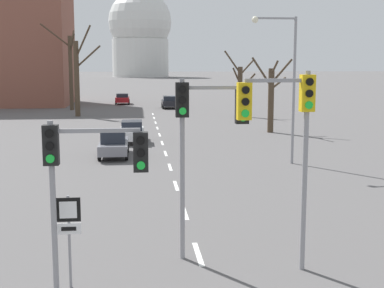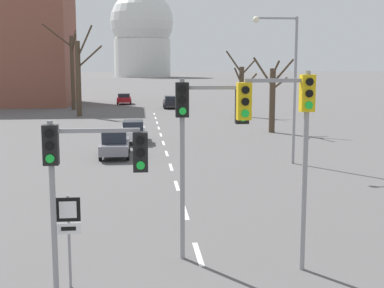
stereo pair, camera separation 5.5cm
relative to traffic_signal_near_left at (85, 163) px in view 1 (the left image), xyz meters
The scene contains 26 objects.
lane_stripe_1 4.91m from the traffic_signal_near_left, 36.84° to the left, with size 0.16×2.00×0.01m, color silver.
lane_stripe_2 8.03m from the traffic_signal_near_left, 66.07° to the left, with size 0.16×2.00×0.01m, color silver.
lane_stripe_3 12.06m from the traffic_signal_near_left, 75.10° to the left, with size 0.16×2.00×0.01m, color silver.
lane_stripe_4 16.34m from the traffic_signal_near_left, 79.24° to the left, with size 0.16×2.00×0.01m, color silver.
lane_stripe_5 20.71m from the traffic_signal_near_left, 81.59° to the left, with size 0.16×2.00×0.01m, color silver.
lane_stripe_6 25.12m from the traffic_signal_near_left, 83.11° to the left, with size 0.16×2.00×0.01m, color silver.
lane_stripe_7 29.57m from the traffic_signal_near_left, 84.16° to the left, with size 0.16×2.00×0.01m, color silver.
lane_stripe_8 34.02m from the traffic_signal_near_left, 84.93° to the left, with size 0.16×2.00×0.01m, color silver.
lane_stripe_9 38.49m from the traffic_signal_near_left, 85.53° to the left, with size 0.16×2.00×0.01m, color silver.
lane_stripe_10 42.96m from the traffic_signal_near_left, 86.00° to the left, with size 0.16×2.00×0.01m, color silver.
lane_stripe_11 47.44m from the traffic_signal_near_left, 86.38° to the left, with size 0.16×2.00×0.01m, color silver.
traffic_signal_near_left is the anchor object (origin of this frame).
traffic_signal_centre_tall 3.71m from the traffic_signal_near_left, 32.24° to the left, with size 2.04×0.34×5.14m.
traffic_signal_near_right 5.24m from the traffic_signal_near_left, ahead, with size 2.02×0.34×5.37m.
route_sign_post 1.66m from the traffic_signal_near_left, 157.90° to the left, with size 0.60×0.08×2.36m.
street_lamp_right 18.78m from the traffic_signal_near_left, 59.73° to the left, with size 2.51×0.36×8.09m.
sedan_near_left 62.65m from the traffic_signal_near_left, 90.71° to the left, with size 1.97×3.82×1.50m.
sedan_near_right 19.58m from the traffic_signal_near_left, 90.51° to the left, with size 1.76×4.52×1.62m.
sedan_mid_centre 25.50m from the traffic_signal_near_left, 88.04° to the left, with size 1.75×4.18×1.56m.
sedan_far_left 55.24m from the traffic_signal_near_left, 84.47° to the left, with size 1.89×4.09×1.57m.
bare_tree_left_near 45.70m from the traffic_signal_near_left, 96.27° to the left, with size 3.11×4.39×9.51m.
bare_tree_right_near 45.30m from the traffic_signal_near_left, 74.36° to the left, with size 3.24×2.91×7.00m.
bare_tree_left_far 53.91m from the traffic_signal_near_left, 97.18° to the left, with size 3.95×3.94×10.23m.
bare_tree_right_far 32.23m from the traffic_signal_near_left, 67.90° to the left, with size 3.15×2.16×6.13m.
capitol_dome 225.69m from the traffic_signal_near_left, 89.24° to the left, with size 27.24×27.24×38.47m.
apartment_block_left 65.74m from the traffic_signal_near_left, 104.97° to the left, with size 18.00×14.00×18.24m, color brown.
Camera 1 is at (-1.72, -8.45, 5.53)m, focal length 50.00 mm.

